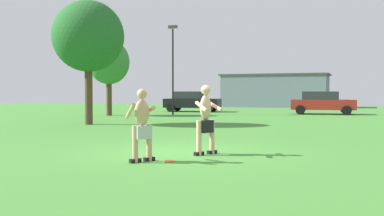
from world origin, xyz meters
The scene contains 10 objects.
ground_plane centered at (0.00, 0.00, 0.00)m, with size 80.00×80.00×0.00m, color #428433.
player_with_cap centered at (0.75, -0.16, 0.97)m, with size 0.72×0.84×1.75m.
player_in_gray centered at (-0.21, -1.76, 0.86)m, with size 0.72×0.84×1.64m.
frisbee centered at (0.34, -1.51, 0.01)m, with size 0.28×0.28×0.03m, color orange.
car_red_near_post centered at (1.78, 21.56, 0.82)m, with size 4.45×2.36×1.58m.
car_black_mid_lot centered at (-8.09, 21.96, 0.82)m, with size 4.48×2.43×1.58m.
lamp_post centered at (-7.65, 17.20, 3.68)m, with size 0.60×0.24×6.04m.
outbuilding_behind_lot centered at (-3.99, 35.15, 1.68)m, with size 10.76×4.76×3.34m.
tree_right_field centered at (-11.14, 14.74, 3.47)m, with size 2.70×2.70×4.96m.
tree_behind_players centered at (-7.85, 7.51, 4.19)m, with size 3.41×3.41×5.91m.
Camera 1 is at (4.41, -10.69, 1.58)m, focal length 41.87 mm.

